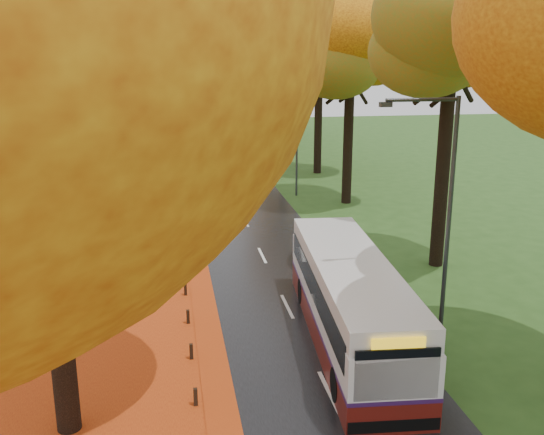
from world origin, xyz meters
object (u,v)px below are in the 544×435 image
object	(u,v)px
car_silver	(195,170)
streetlamp_mid	(293,125)
car_white	(198,189)
streetlamp_near	(442,207)
streetlamp_far	(248,100)
bus	(350,299)
car_dark	(189,147)

from	to	relation	value
car_silver	streetlamp_mid	bearing A→B (deg)	-53.25
streetlamp_mid	car_white	xyz separation A→B (m)	(-6.30, -0.38, -3.93)
streetlamp_near	car_white	bearing A→B (deg)	106.23
streetlamp_far	bus	size ratio (longest dim) A/B	0.75
streetlamp_near	bus	bearing A→B (deg)	158.26
bus	car_white	xyz separation A→B (m)	(-3.82, 20.64, -0.70)
bus	car_silver	world-z (taller)	bus
streetlamp_near	bus	xyz separation A→B (m)	(-2.48, 0.99, -3.22)
streetlamp_far	streetlamp_mid	bearing A→B (deg)	-90.00
streetlamp_mid	car_silver	bearing A→B (deg)	133.73
car_silver	car_dark	size ratio (longest dim) A/B	0.95
car_silver	car_dark	xyz separation A→B (m)	(-0.00, 11.69, -0.06)
streetlamp_near	car_silver	distance (m)	29.32
streetlamp_near	streetlamp_far	world-z (taller)	same
streetlamp_mid	car_silver	size ratio (longest dim) A/B	1.83
streetlamp_near	streetlamp_far	distance (m)	44.00
bus	car_dark	distance (m)	39.27
car_silver	car_white	bearing A→B (deg)	-98.46
streetlamp_near	car_dark	distance (m)	40.75
streetlamp_mid	car_dark	size ratio (longest dim) A/B	1.75
car_white	car_dark	bearing A→B (deg)	83.14
streetlamp_far	car_white	xyz separation A→B (m)	(-6.30, -22.38, -3.93)
car_white	car_silver	size ratio (longest dim) A/B	1.00
streetlamp_near	car_white	size ratio (longest dim) A/B	1.82
car_white	streetlamp_mid	bearing A→B (deg)	-2.92
streetlamp_mid	bus	world-z (taller)	streetlamp_mid
car_silver	bus	bearing A→B (deg)	-89.41
car_white	car_silver	distance (m)	6.78
streetlamp_near	streetlamp_mid	distance (m)	22.00
bus	car_silver	size ratio (longest dim) A/B	2.45
bus	car_dark	size ratio (longest dim) A/B	2.33
streetlamp_mid	car_dark	distance (m)	19.51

